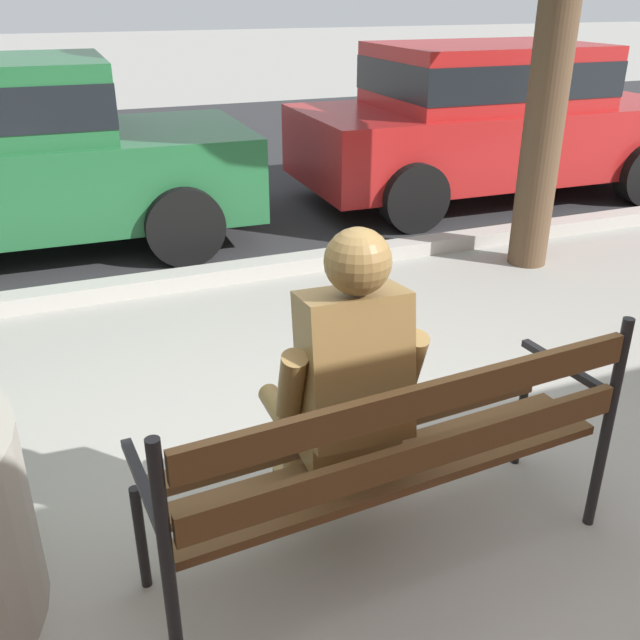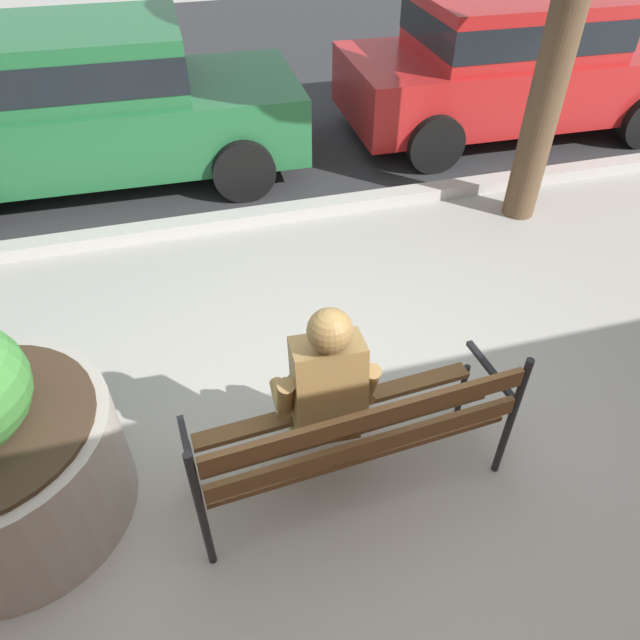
{
  "view_description": "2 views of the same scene",
  "coord_description": "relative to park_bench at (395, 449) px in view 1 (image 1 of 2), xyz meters",
  "views": [
    {
      "loc": [
        -0.95,
        -2.1,
        2.04
      ],
      "look_at": [
        0.08,
        0.47,
        0.75
      ],
      "focal_mm": 39.78,
      "sensor_mm": 36.0,
      "label": 1
    },
    {
      "loc": [
        -0.63,
        -2.1,
        3.07
      ],
      "look_at": [
        0.08,
        0.47,
        0.75
      ],
      "focal_mm": 32.85,
      "sensor_mm": 36.0,
      "label": 2
    }
  ],
  "objects": [
    {
      "name": "bronze_statue_seated",
      "position": [
        -0.12,
        0.21,
        0.12
      ],
      "size": [
        0.66,
        0.76,
        1.37
      ],
      "color": "olive",
      "rests_on": "ground"
    },
    {
      "name": "curb_stone",
      "position": [
        -0.09,
        3.14,
        -0.48
      ],
      "size": [
        60.0,
        0.2,
        0.12
      ],
      "primitive_type": "cube",
      "color": "#B2AFA8",
      "rests_on": "ground"
    },
    {
      "name": "ground_plane",
      "position": [
        -0.09,
        0.24,
        -0.54
      ],
      "size": [
        80.0,
        80.0,
        0.0
      ],
      "primitive_type": "plane",
      "color": "#9E9B93"
    },
    {
      "name": "parked_car_red",
      "position": [
        3.42,
        4.52,
        0.3
      ],
      "size": [
        4.14,
        2.0,
        1.56
      ],
      "color": "#B21E1E",
      "rests_on": "ground"
    },
    {
      "name": "street_surface",
      "position": [
        -0.09,
        7.74,
        -0.54
      ],
      "size": [
        60.0,
        9.0,
        0.01
      ],
      "primitive_type": "cube",
      "color": "#2D2D30",
      "rests_on": "ground"
    },
    {
      "name": "park_bench",
      "position": [
        0.0,
        0.0,
        0.0
      ],
      "size": [
        1.83,
        0.65,
        0.95
      ],
      "color": "brown",
      "rests_on": "ground"
    }
  ]
}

